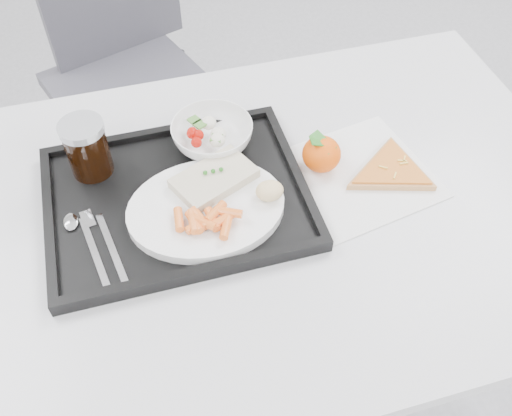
{
  "coord_description": "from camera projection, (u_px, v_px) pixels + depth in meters",
  "views": [
    {
      "loc": [
        -0.18,
        -0.32,
        1.51
      ],
      "look_at": [
        -0.01,
        0.28,
        0.77
      ],
      "focal_mm": 40.0,
      "sensor_mm": 36.0,
      "label": 1
    }
  ],
  "objects": [
    {
      "name": "salad_contents",
      "position": [
        208.0,
        133.0,
        1.05
      ],
      "size": [
        0.07,
        0.09,
        0.02
      ],
      "color": "#A70F06",
      "rests_on": "salad_bowl"
    },
    {
      "name": "chair",
      "position": [
        123.0,
        49.0,
        1.67
      ],
      "size": [
        0.54,
        0.54,
        0.93
      ],
      "color": "#3D3C44",
      "rests_on": "ground"
    },
    {
      "name": "napkin",
      "position": [
        358.0,
        175.0,
        1.05
      ],
      "size": [
        0.29,
        0.28,
        0.0
      ],
      "color": "white",
      "rests_on": "table"
    },
    {
      "name": "cutlery",
      "position": [
        91.0,
        237.0,
        0.94
      ],
      "size": [
        0.09,
        0.17,
        0.01
      ],
      "color": "silver",
      "rests_on": "tray"
    },
    {
      "name": "dinner_plate",
      "position": [
        206.0,
        208.0,
        0.97
      ],
      "size": [
        0.27,
        0.27,
        0.02
      ],
      "color": "white",
      "rests_on": "tray"
    },
    {
      "name": "bread_roll",
      "position": [
        270.0,
        191.0,
        0.96
      ],
      "size": [
        0.06,
        0.05,
        0.03
      ],
      "color": "#E5B58B",
      "rests_on": "dinner_plate"
    },
    {
      "name": "tray",
      "position": [
        177.0,
        199.0,
        1.0
      ],
      "size": [
        0.45,
        0.35,
        0.03
      ],
      "color": "black",
      "rests_on": "table"
    },
    {
      "name": "salad_bowl",
      "position": [
        212.0,
        135.0,
        1.06
      ],
      "size": [
        0.15,
        0.15,
        0.05
      ],
      "color": "white",
      "rests_on": "tray"
    },
    {
      "name": "tangerine",
      "position": [
        321.0,
        154.0,
        1.04
      ],
      "size": [
        0.08,
        0.08,
        0.07
      ],
      "color": "orange",
      "rests_on": "napkin"
    },
    {
      "name": "table",
      "position": [
        259.0,
        229.0,
        1.05
      ],
      "size": [
        1.2,
        0.8,
        0.75
      ],
      "color": "#AAAAAC",
      "rests_on": "ground"
    },
    {
      "name": "pizza_slice",
      "position": [
        391.0,
        170.0,
        1.04
      ],
      "size": [
        0.22,
        0.22,
        0.02
      ],
      "color": "tan",
      "rests_on": "napkin"
    },
    {
      "name": "cola_glass",
      "position": [
        87.0,
        147.0,
        1.0
      ],
      "size": [
        0.08,
        0.08,
        0.11
      ],
      "color": "black",
      "rests_on": "tray"
    },
    {
      "name": "carrot_pile",
      "position": [
        207.0,
        220.0,
        0.92
      ],
      "size": [
        0.11,
        0.08,
        0.02
      ],
      "color": "orange",
      "rests_on": "dinner_plate"
    },
    {
      "name": "fish_fillet",
      "position": [
        214.0,
        178.0,
        0.99
      ],
      "size": [
        0.16,
        0.13,
        0.03
      ],
      "color": "beige",
      "rests_on": "dinner_plate"
    }
  ]
}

